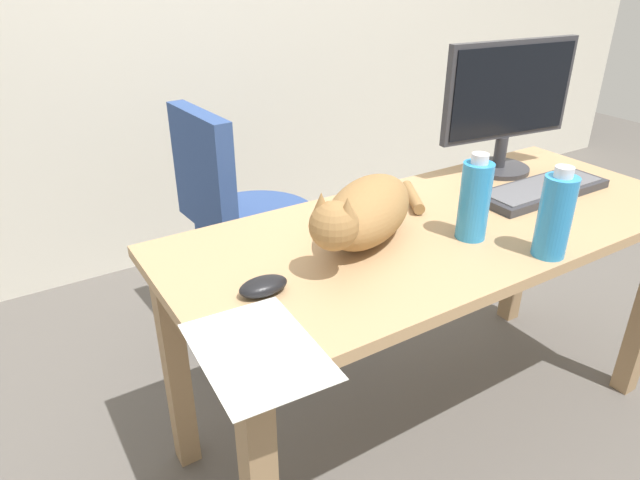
{
  "coord_description": "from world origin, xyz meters",
  "views": [
    {
      "loc": [
        -1.01,
        -0.99,
        1.36
      ],
      "look_at": [
        -0.4,
        -0.01,
        0.77
      ],
      "focal_mm": 31.95,
      "sensor_mm": 36.0,
      "label": 1
    }
  ],
  "objects_px": {
    "keyboard": "(542,190)",
    "computer_mouse": "(263,286)",
    "spray_bottle": "(476,200)",
    "monitor": "(508,102)",
    "office_chair": "(245,246)",
    "water_bottle": "(555,216)",
    "cat": "(365,212)"
  },
  "relations": [
    {
      "from": "keyboard",
      "to": "computer_mouse",
      "type": "distance_m",
      "value": 0.96
    },
    {
      "from": "keyboard",
      "to": "spray_bottle",
      "type": "height_order",
      "value": "spray_bottle"
    },
    {
      "from": "spray_bottle",
      "to": "monitor",
      "type": "bearing_deg",
      "value": 35.03
    },
    {
      "from": "office_chair",
      "to": "water_bottle",
      "type": "distance_m",
      "value": 1.13
    },
    {
      "from": "office_chair",
      "to": "computer_mouse",
      "type": "distance_m",
      "value": 0.9
    },
    {
      "from": "computer_mouse",
      "to": "cat",
      "type": "bearing_deg",
      "value": 14.43
    },
    {
      "from": "keyboard",
      "to": "cat",
      "type": "xyz_separation_m",
      "value": [
        -0.63,
        0.03,
        0.07
      ]
    },
    {
      "from": "monitor",
      "to": "cat",
      "type": "height_order",
      "value": "monitor"
    },
    {
      "from": "water_bottle",
      "to": "cat",
      "type": "bearing_deg",
      "value": 138.56
    },
    {
      "from": "spray_bottle",
      "to": "office_chair",
      "type": "bearing_deg",
      "value": 107.98
    },
    {
      "from": "cat",
      "to": "computer_mouse",
      "type": "xyz_separation_m",
      "value": [
        -0.33,
        -0.08,
        -0.06
      ]
    },
    {
      "from": "monitor",
      "to": "computer_mouse",
      "type": "bearing_deg",
      "value": -165.33
    },
    {
      "from": "water_bottle",
      "to": "spray_bottle",
      "type": "height_order",
      "value": "same"
    },
    {
      "from": "computer_mouse",
      "to": "water_bottle",
      "type": "height_order",
      "value": "water_bottle"
    },
    {
      "from": "office_chair",
      "to": "keyboard",
      "type": "height_order",
      "value": "office_chair"
    },
    {
      "from": "monitor",
      "to": "cat",
      "type": "relative_size",
      "value": 0.9
    },
    {
      "from": "cat",
      "to": "keyboard",
      "type": "bearing_deg",
      "value": -2.9
    },
    {
      "from": "cat",
      "to": "water_bottle",
      "type": "relative_size",
      "value": 2.39
    },
    {
      "from": "office_chair",
      "to": "spray_bottle",
      "type": "relative_size",
      "value": 4.09
    },
    {
      "from": "office_chair",
      "to": "spray_bottle",
      "type": "height_order",
      "value": "spray_bottle"
    },
    {
      "from": "monitor",
      "to": "computer_mouse",
      "type": "height_order",
      "value": "monitor"
    },
    {
      "from": "office_chair",
      "to": "cat",
      "type": "height_order",
      "value": "office_chair"
    },
    {
      "from": "computer_mouse",
      "to": "spray_bottle",
      "type": "relative_size",
      "value": 0.5
    },
    {
      "from": "computer_mouse",
      "to": "keyboard",
      "type": "bearing_deg",
      "value": 3.1
    },
    {
      "from": "monitor",
      "to": "spray_bottle",
      "type": "height_order",
      "value": "monitor"
    },
    {
      "from": "office_chair",
      "to": "spray_bottle",
      "type": "distance_m",
      "value": 0.96
    },
    {
      "from": "keyboard",
      "to": "cat",
      "type": "relative_size",
      "value": 0.83
    },
    {
      "from": "water_bottle",
      "to": "spray_bottle",
      "type": "relative_size",
      "value": 1.0
    },
    {
      "from": "office_chair",
      "to": "cat",
      "type": "xyz_separation_m",
      "value": [
        0.02,
        -0.69,
        0.4
      ]
    },
    {
      "from": "monitor",
      "to": "water_bottle",
      "type": "relative_size",
      "value": 2.15
    },
    {
      "from": "office_chair",
      "to": "spray_bottle",
      "type": "bearing_deg",
      "value": -72.02
    },
    {
      "from": "monitor",
      "to": "spray_bottle",
      "type": "xyz_separation_m",
      "value": [
        -0.43,
        -0.3,
        -0.12
      ]
    }
  ]
}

